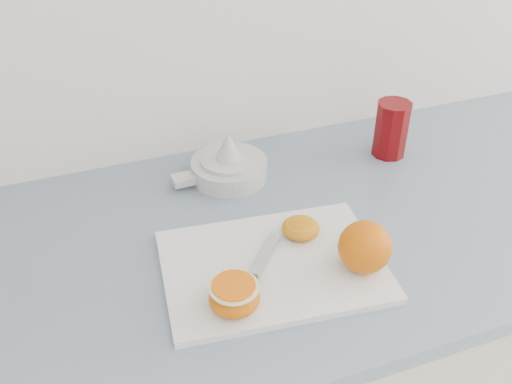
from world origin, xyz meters
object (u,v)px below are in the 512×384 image
half_orange (234,296)px  citrus_juicer (228,166)px  counter (315,371)px  red_tumbler (391,131)px  cutting_board (273,266)px

half_orange → citrus_juicer: size_ratio=0.39×
counter → red_tumbler: (0.21, 0.15, 0.50)m
counter → cutting_board: (-0.15, -0.10, 0.45)m
half_orange → counter: bearing=35.1°
half_orange → citrus_juicer: 0.36m
cutting_board → half_orange: 0.11m
counter → cutting_board: size_ratio=6.97×
half_orange → red_tumbler: 0.54m
counter → half_orange: 0.56m
cutting_board → half_orange: size_ratio=4.66×
counter → red_tumbler: size_ratio=20.64×
half_orange → red_tumbler: (0.44, 0.31, 0.02)m
counter → red_tumbler: red_tumbler is taller
cutting_board → red_tumbler: bearing=34.3°
cutting_board → citrus_juicer: size_ratio=1.83×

